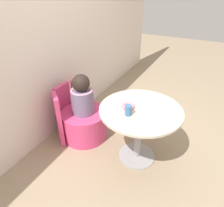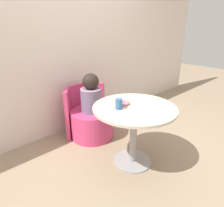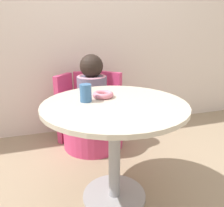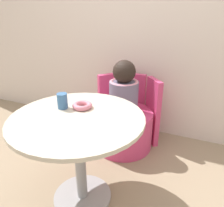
{
  "view_description": "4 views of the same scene",
  "coord_description": "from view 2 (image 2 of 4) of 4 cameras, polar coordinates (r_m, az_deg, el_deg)",
  "views": [
    {
      "loc": [
        -1.65,
        -0.57,
        1.74
      ],
      "look_at": [
        0.01,
        0.31,
        0.58
      ],
      "focal_mm": 32.0,
      "sensor_mm": 36.0,
      "label": 1
    },
    {
      "loc": [
        -1.47,
        -1.21,
        1.41
      ],
      "look_at": [
        -0.07,
        0.26,
        0.61
      ],
      "focal_mm": 32.0,
      "sensor_mm": 36.0,
      "label": 2
    },
    {
      "loc": [
        -0.43,
        -1.18,
        1.04
      ],
      "look_at": [
        0.03,
        0.26,
        0.54
      ],
      "focal_mm": 35.0,
      "sensor_mm": 36.0,
      "label": 3
    },
    {
      "loc": [
        0.62,
        -1.06,
        1.26
      ],
      "look_at": [
        0.01,
        0.35,
        0.59
      ],
      "focal_mm": 35.0,
      "sensor_mm": 36.0,
      "label": 4
    }
  ],
  "objects": [
    {
      "name": "round_table",
      "position": [
        2.04,
        6.32,
        -4.52
      ],
      "size": [
        0.84,
        0.84,
        0.66
      ],
      "color": "#99999E",
      "rests_on": "ground_plane"
    },
    {
      "name": "back_wall",
      "position": [
        2.77,
        -11.96,
        16.78
      ],
      "size": [
        6.0,
        0.06,
        2.4
      ],
      "color": "silver",
      "rests_on": "ground_plane"
    },
    {
      "name": "cup",
      "position": [
        1.9,
        1.97,
        -0.13
      ],
      "size": [
        0.07,
        0.07,
        0.1
      ],
      "color": "#386699",
      "rests_on": "round_table"
    },
    {
      "name": "booth_backrest",
      "position": [
        2.79,
        -8.74,
        -1.4
      ],
      "size": [
        0.66,
        0.24,
        0.66
      ],
      "color": "#D13D70",
      "rests_on": "ground_plane"
    },
    {
      "name": "donut",
      "position": [
        2.03,
        3.21,
        0.23
      ],
      "size": [
        0.13,
        0.13,
        0.03
      ],
      "color": "pink",
      "rests_on": "round_table"
    },
    {
      "name": "child_figure",
      "position": [
        2.52,
        -6.0,
        2.55
      ],
      "size": [
        0.27,
        0.27,
        0.49
      ],
      "color": "slate",
      "rests_on": "tub_chair"
    },
    {
      "name": "tub_chair",
      "position": [
        2.68,
        -5.66,
        -5.73
      ],
      "size": [
        0.56,
        0.56,
        0.37
      ],
      "color": "#D13D70",
      "rests_on": "ground_plane"
    },
    {
      "name": "ground_plane",
      "position": [
        2.37,
        5.76,
        -15.07
      ],
      "size": [
        12.0,
        12.0,
        0.0
      ],
      "primitive_type": "plane",
      "color": "gray"
    }
  ]
}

